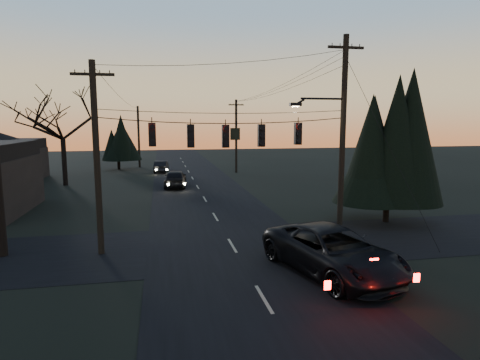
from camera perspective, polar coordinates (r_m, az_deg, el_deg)
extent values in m
cube|color=black|center=(29.10, -4.59, -3.47)|extent=(8.00, 120.00, 0.02)
cube|color=black|center=(19.50, -1.11, -9.32)|extent=(60.00, 7.00, 0.02)
cylinder|color=black|center=(18.56, -1.93, 8.87)|extent=(11.50, 0.04, 0.04)
cylinder|color=black|center=(25.40, 20.08, -3.85)|extent=(0.36, 0.36, 1.60)
cone|color=black|center=(24.92, 20.51, 4.76)|extent=(4.54, 4.54, 6.82)
cylinder|color=black|center=(40.97, -23.71, 2.31)|extent=(0.44, 0.44, 4.34)
cylinder|color=black|center=(52.83, -16.86, 2.32)|extent=(0.36, 0.36, 1.60)
cone|color=black|center=(52.63, -16.99, 5.43)|extent=(4.02, 4.02, 4.94)
imported|color=black|center=(16.25, 12.99, -9.87)|extent=(4.60, 7.03, 1.80)
imported|color=black|center=(37.04, -9.18, 0.21)|extent=(2.32, 4.87, 1.61)
imported|color=black|center=(48.50, -11.12, 1.88)|extent=(1.85, 4.22, 1.35)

